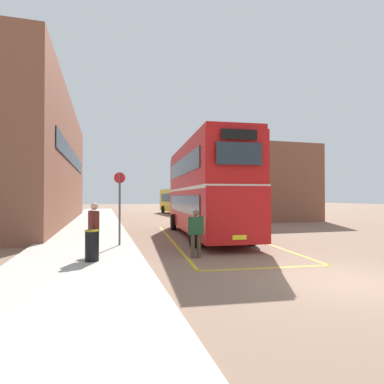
% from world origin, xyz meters
% --- Properties ---
extents(ground_plane, '(135.60, 135.60, 0.00)m').
position_xyz_m(ground_plane, '(0.00, 14.40, 0.00)').
color(ground_plane, '#846651').
extents(sidewalk_left, '(4.00, 57.60, 0.14)m').
position_xyz_m(sidewalk_left, '(-6.50, 16.80, 0.07)').
color(sidewalk_left, '#B2ADA3').
rests_on(sidewalk_left, ground).
extents(brick_building_left, '(5.32, 25.41, 9.33)m').
position_xyz_m(brick_building_left, '(-10.73, 20.48, 4.66)').
color(brick_building_left, brown).
rests_on(brick_building_left, ground).
extents(depot_building_right, '(6.51, 15.48, 6.48)m').
position_xyz_m(depot_building_right, '(8.72, 23.54, 3.24)').
color(depot_building_right, brown).
rests_on(depot_building_right, ground).
extents(double_decker_bus, '(3.47, 10.99, 4.75)m').
position_xyz_m(double_decker_bus, '(-0.62, 9.31, 2.51)').
color(double_decker_bus, black).
rests_on(double_decker_bus, ground).
extents(single_deck_bus, '(3.12, 9.67, 3.02)m').
position_xyz_m(single_deck_bus, '(2.89, 29.94, 1.64)').
color(single_deck_bus, black).
rests_on(single_deck_bus, ground).
extents(pedestrian_boarding, '(0.55, 0.25, 1.62)m').
position_xyz_m(pedestrian_boarding, '(-2.73, 3.91, 0.93)').
color(pedestrian_boarding, '#473828').
rests_on(pedestrian_boarding, ground).
extents(pedestrian_waiting_near, '(0.36, 0.56, 1.74)m').
position_xyz_m(pedestrian_waiting_near, '(-6.04, 4.10, 1.15)').
color(pedestrian_waiting_near, '#2D2D38').
rests_on(pedestrian_waiting_near, sidewalk_left).
extents(litter_bin, '(0.43, 0.43, 0.93)m').
position_xyz_m(litter_bin, '(-6.07, 3.57, 0.61)').
color(litter_bin, black).
rests_on(litter_bin, sidewalk_left).
extents(bus_stop_sign, '(0.44, 0.08, 2.90)m').
position_xyz_m(bus_stop_sign, '(-5.12, 6.57, 1.87)').
color(bus_stop_sign, '#4C4C51').
rests_on(bus_stop_sign, sidewalk_left).
extents(bay_marking_yellow, '(5.29, 13.17, 0.01)m').
position_xyz_m(bay_marking_yellow, '(-0.70, 7.35, 0.00)').
color(bay_marking_yellow, gold).
rests_on(bay_marking_yellow, ground).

